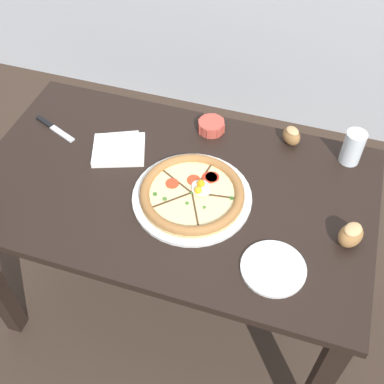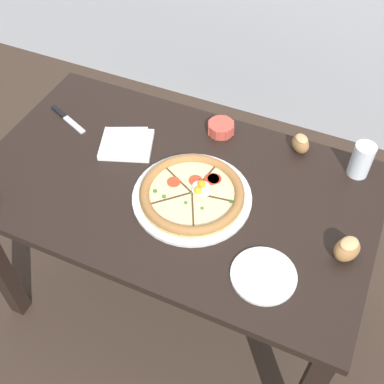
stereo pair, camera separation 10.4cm
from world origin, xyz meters
TOP-DOWN VIEW (x-y plane):
  - ground_plane at (0.00, 0.00)m, footprint 12.00×12.00m
  - dining_table at (0.00, 0.00)m, footprint 1.27×0.74m
  - pizza at (0.08, -0.03)m, footprint 0.37×0.37m
  - ramekin_bowl at (0.04, 0.29)m, footprint 0.10×0.10m
  - napkin_folded at (-0.22, 0.09)m, footprint 0.21×0.20m
  - bread_piece_mid at (0.55, -0.05)m, footprint 0.10×0.10m
  - bread_piece_far at (0.32, 0.31)m, footprint 0.09×0.09m
  - knife_main at (-0.49, 0.12)m, footprint 0.18×0.09m
  - water_glass at (0.52, 0.29)m, footprint 0.07×0.07m
  - side_saucer at (0.37, -0.21)m, footprint 0.18×0.18m

SIDE VIEW (x-z plane):
  - ground_plane at x=0.00m, z-range 0.00..0.00m
  - dining_table at x=0.00m, z-range 0.25..0.97m
  - knife_main at x=-0.49m, z-range 0.72..0.73m
  - side_saucer at x=0.37m, z-range 0.72..0.73m
  - napkin_folded at x=-0.22m, z-range 0.72..0.76m
  - pizza at x=0.08m, z-range 0.71..0.77m
  - ramekin_bowl at x=0.04m, z-range 0.72..0.76m
  - bread_piece_far at x=0.32m, z-range 0.72..0.79m
  - bread_piece_mid at x=0.55m, z-range 0.72..0.80m
  - water_glass at x=0.52m, z-range 0.71..0.83m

